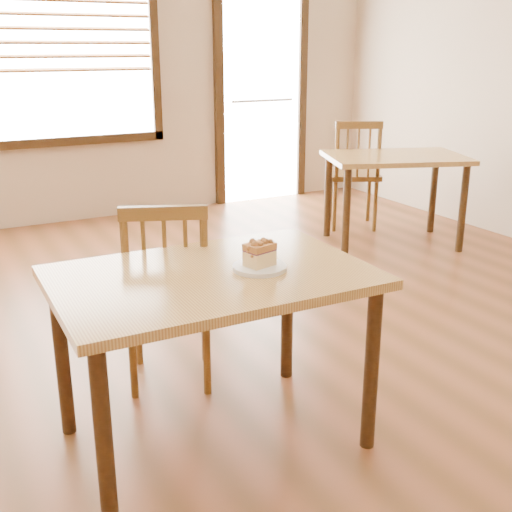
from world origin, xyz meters
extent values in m
plane|color=brown|center=(0.00, 0.00, 0.00)|extent=(8.00, 8.00, 0.00)
plane|color=beige|center=(0.00, 4.00, 1.50)|extent=(7.00, 0.00, 7.00)
cube|color=white|center=(0.30, 3.98, 1.70)|extent=(1.60, 0.02, 1.80)
cube|color=#35200E|center=(0.30, 3.97, 0.76)|extent=(1.76, 0.06, 0.08)
cube|color=#35200E|center=(1.14, 3.97, 1.70)|extent=(0.08, 0.06, 1.96)
cube|color=#AF6E28|center=(0.30, 3.94, 1.97)|extent=(1.56, 0.05, 0.03)
cube|color=#AF6E28|center=(0.30, 3.94, 1.86)|extent=(1.56, 0.05, 0.03)
cube|color=#AF6E28|center=(0.30, 3.94, 1.74)|extent=(1.56, 0.05, 0.03)
cube|color=#AF6E28|center=(0.30, 3.94, 1.63)|extent=(1.56, 0.05, 0.03)
cube|color=#AF6E28|center=(0.30, 3.94, 1.51)|extent=(1.56, 0.05, 0.03)
cube|color=#AF6E28|center=(0.30, 3.94, 1.39)|extent=(1.56, 0.05, 0.03)
cube|color=white|center=(2.30, 3.98, 1.10)|extent=(0.90, 0.02, 2.20)
cube|color=#35200E|center=(1.80, 3.97, 1.10)|extent=(0.09, 0.06, 2.20)
cube|color=#35200E|center=(2.79, 3.97, 1.10)|extent=(0.09, 0.06, 2.20)
cylinder|color=#B2B2B7|center=(2.30, 3.96, 1.05)|extent=(0.72, 0.03, 0.03)
cube|color=tan|center=(-0.05, 0.07, 0.73)|extent=(1.24, 0.84, 0.04)
cylinder|color=#35200E|center=(-0.60, -0.26, 0.35)|extent=(0.06, 0.06, 0.71)
cylinder|color=#35200E|center=(0.49, -0.27, 0.35)|extent=(0.06, 0.06, 0.71)
cylinder|color=#35200E|center=(-0.59, 0.42, 0.35)|extent=(0.06, 0.06, 0.71)
cylinder|color=#35200E|center=(0.50, 0.40, 0.35)|extent=(0.06, 0.06, 0.71)
cube|color=brown|center=(-0.02, 0.66, 0.46)|extent=(0.56, 0.56, 0.04)
cylinder|color=brown|center=(0.20, 0.75, 0.21)|extent=(0.04, 0.04, 0.44)
cylinder|color=brown|center=(-0.12, 0.88, 0.21)|extent=(0.04, 0.04, 0.44)
cylinder|color=brown|center=(0.07, 0.43, 0.21)|extent=(0.04, 0.04, 0.44)
cylinder|color=brown|center=(-0.25, 0.56, 0.21)|extent=(0.04, 0.04, 0.44)
cylinder|color=brown|center=(0.06, 0.41, 0.69)|extent=(0.04, 0.04, 0.47)
cylinder|color=brown|center=(-0.26, 0.54, 0.69)|extent=(0.04, 0.04, 0.47)
cube|color=brown|center=(-0.10, 0.48, 0.91)|extent=(0.37, 0.18, 0.06)
cylinder|color=brown|center=(-0.01, 0.44, 0.68)|extent=(0.02, 0.02, 0.41)
cylinder|color=brown|center=(-0.10, 0.48, 0.68)|extent=(0.02, 0.02, 0.41)
cylinder|color=brown|center=(-0.18, 0.51, 0.68)|extent=(0.02, 0.02, 0.41)
cube|color=tan|center=(2.45, 1.97, 0.73)|extent=(1.28, 1.07, 0.04)
cylinder|color=#35200E|center=(1.90, 1.86, 0.35)|extent=(0.06, 0.06, 0.71)
cylinder|color=#35200E|center=(2.80, 1.52, 0.35)|extent=(0.06, 0.06, 0.71)
cylinder|color=#35200E|center=(2.10, 2.41, 0.35)|extent=(0.06, 0.06, 0.71)
cylinder|color=#35200E|center=(3.00, 2.08, 0.35)|extent=(0.06, 0.06, 0.71)
cube|color=brown|center=(2.49, 2.58, 0.48)|extent=(0.61, 0.61, 0.04)
cylinder|color=brown|center=(2.74, 2.65, 0.22)|extent=(0.04, 0.04, 0.46)
cylinder|color=brown|center=(2.42, 2.83, 0.22)|extent=(0.04, 0.04, 0.46)
cylinder|color=brown|center=(2.57, 2.33, 0.22)|extent=(0.04, 0.04, 0.46)
cylinder|color=brown|center=(2.25, 2.51, 0.22)|extent=(0.04, 0.04, 0.46)
cylinder|color=brown|center=(2.56, 2.32, 0.73)|extent=(0.04, 0.04, 0.49)
cylinder|color=brown|center=(2.24, 2.49, 0.73)|extent=(0.04, 0.04, 0.49)
cube|color=brown|center=(2.40, 2.40, 0.95)|extent=(0.38, 0.23, 0.06)
cylinder|color=brown|center=(2.48, 2.36, 0.72)|extent=(0.02, 0.02, 0.43)
cylinder|color=brown|center=(2.40, 2.40, 0.72)|extent=(0.02, 0.02, 0.43)
cylinder|color=brown|center=(2.31, 2.45, 0.72)|extent=(0.02, 0.02, 0.43)
cylinder|color=white|center=(0.13, 0.02, 0.76)|extent=(0.21, 0.21, 0.02)
cylinder|color=white|center=(0.13, 0.02, 0.75)|extent=(0.15, 0.15, 0.01)
cube|color=#F9D38D|center=(0.13, 0.02, 0.80)|extent=(0.13, 0.11, 0.06)
cube|color=#431332|center=(0.13, 0.02, 0.83)|extent=(0.13, 0.11, 0.01)
cube|color=#9F6432|center=(0.13, 0.02, 0.85)|extent=(0.13, 0.11, 0.03)
sphere|color=#9F6432|center=(0.12, 0.00, 0.86)|extent=(0.02, 0.02, 0.02)
sphere|color=#9F6432|center=(0.17, 0.04, 0.86)|extent=(0.03, 0.03, 0.03)
sphere|color=#9F6432|center=(0.11, 0.02, 0.86)|extent=(0.02, 0.02, 0.02)
sphere|color=#9F6432|center=(0.17, 0.01, 0.86)|extent=(0.02, 0.02, 0.02)
sphere|color=#9F6432|center=(0.12, 0.05, 0.86)|extent=(0.02, 0.02, 0.02)
sphere|color=#9F6432|center=(0.14, 0.04, 0.86)|extent=(0.01, 0.01, 0.01)
sphere|color=#9F6432|center=(0.16, -0.01, 0.86)|extent=(0.02, 0.02, 0.02)
sphere|color=#9F6432|center=(0.17, 0.02, 0.86)|extent=(0.02, 0.02, 0.02)
sphere|color=#9F6432|center=(0.16, 0.00, 0.86)|extent=(0.02, 0.02, 0.02)
sphere|color=#9F6432|center=(0.10, -0.02, 0.86)|extent=(0.02, 0.02, 0.02)
sphere|color=#9F6432|center=(0.17, 0.03, 0.86)|extent=(0.02, 0.02, 0.02)
sphere|color=#9F6432|center=(0.13, 0.03, 0.86)|extent=(0.02, 0.02, 0.02)
sphere|color=#9F6432|center=(0.14, -0.01, 0.86)|extent=(0.01, 0.01, 0.01)
sphere|color=#9F6432|center=(0.16, -0.01, 0.86)|extent=(0.02, 0.02, 0.02)
sphere|color=#9F6432|center=(0.07, 0.03, 0.81)|extent=(0.02, 0.02, 0.02)
sphere|color=#9F6432|center=(0.08, -0.01, 0.84)|extent=(0.01, 0.01, 0.01)
sphere|color=#9F6432|center=(0.08, 0.01, 0.83)|extent=(0.01, 0.01, 0.01)
sphere|color=#9F6432|center=(0.07, 0.02, 0.82)|extent=(0.02, 0.02, 0.02)
camera|label=1|loc=(-1.01, -2.09, 1.59)|focal=45.00mm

